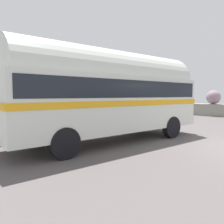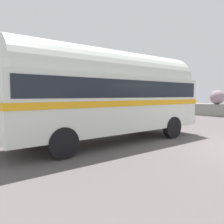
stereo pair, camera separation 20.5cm
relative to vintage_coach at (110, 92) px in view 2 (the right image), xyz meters
name	(u,v)px [view 2 (the right image)]	position (x,y,z in m)	size (l,w,h in m)	color
vintage_coach	(110,92)	(0.00, 0.00, 0.00)	(2.81, 8.69, 3.70)	black
second_coach	(58,93)	(-4.16, -0.26, 0.00)	(2.87, 8.70, 3.70)	black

